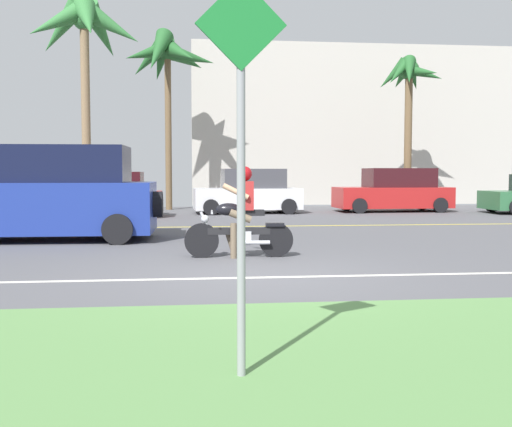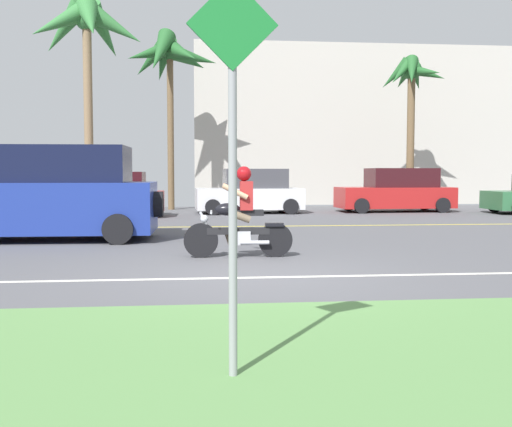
{
  "view_description": "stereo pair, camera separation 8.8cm",
  "coord_description": "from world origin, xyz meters",
  "px_view_note": "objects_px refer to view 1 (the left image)",
  "views": [
    {
      "loc": [
        -0.93,
        -8.69,
        1.48
      ],
      "look_at": [
        0.4,
        3.49,
        0.66
      ],
      "focal_mm": 42.59,
      "sensor_mm": 36.0,
      "label": 1
    },
    {
      "loc": [
        -0.84,
        -8.7,
        1.48
      ],
      "look_at": [
        0.4,
        3.49,
        0.66
      ],
      "focal_mm": 42.59,
      "sensor_mm": 36.0,
      "label": 2
    }
  ],
  "objects_px": {
    "parked_car_3": "(394,192)",
    "palm_tree_2": "(409,83)",
    "palm_tree_1": "(167,60)",
    "suv_nearby": "(46,195)",
    "palm_tree_0": "(84,33)",
    "parked_car_2": "(249,193)",
    "street_sign": "(241,142)",
    "motorcyclist": "(240,219)",
    "parked_car_1": "(101,196)"
  },
  "relations": [
    {
      "from": "parked_car_3",
      "to": "palm_tree_2",
      "type": "relative_size",
      "value": 0.71
    },
    {
      "from": "parked_car_3",
      "to": "palm_tree_1",
      "type": "distance_m",
      "value": 10.33
    },
    {
      "from": "suv_nearby",
      "to": "palm_tree_0",
      "type": "relative_size",
      "value": 0.59
    },
    {
      "from": "palm_tree_0",
      "to": "palm_tree_2",
      "type": "bearing_deg",
      "value": -3.34
    },
    {
      "from": "parked_car_2",
      "to": "palm_tree_2",
      "type": "relative_size",
      "value": 0.63
    },
    {
      "from": "parked_car_2",
      "to": "street_sign",
      "type": "height_order",
      "value": "street_sign"
    },
    {
      "from": "suv_nearby",
      "to": "palm_tree_0",
      "type": "height_order",
      "value": "palm_tree_0"
    },
    {
      "from": "suv_nearby",
      "to": "palm_tree_1",
      "type": "bearing_deg",
      "value": 78.28
    },
    {
      "from": "motorcyclist",
      "to": "palm_tree_2",
      "type": "bearing_deg",
      "value": 59.52
    },
    {
      "from": "motorcyclist",
      "to": "parked_car_3",
      "type": "distance_m",
      "value": 13.78
    },
    {
      "from": "parked_car_1",
      "to": "parked_car_3",
      "type": "xyz_separation_m",
      "value": [
        10.75,
        1.75,
        0.06
      ]
    },
    {
      "from": "palm_tree_1",
      "to": "suv_nearby",
      "type": "bearing_deg",
      "value": -101.72
    },
    {
      "from": "suv_nearby",
      "to": "parked_car_1",
      "type": "bearing_deg",
      "value": 88.68
    },
    {
      "from": "palm_tree_0",
      "to": "palm_tree_2",
      "type": "relative_size",
      "value": 1.36
    },
    {
      "from": "parked_car_1",
      "to": "street_sign",
      "type": "xyz_separation_m",
      "value": [
        3.33,
        -16.58,
        0.98
      ]
    },
    {
      "from": "suv_nearby",
      "to": "street_sign",
      "type": "distance_m",
      "value": 10.2
    },
    {
      "from": "palm_tree_0",
      "to": "parked_car_3",
      "type": "bearing_deg",
      "value": -12.12
    },
    {
      "from": "parked_car_1",
      "to": "palm_tree_1",
      "type": "xyz_separation_m",
      "value": [
        2.12,
        3.99,
        5.26
      ]
    },
    {
      "from": "palm_tree_1",
      "to": "street_sign",
      "type": "height_order",
      "value": "palm_tree_1"
    },
    {
      "from": "motorcyclist",
      "to": "street_sign",
      "type": "distance_m",
      "value": 6.5
    },
    {
      "from": "parked_car_2",
      "to": "palm_tree_1",
      "type": "bearing_deg",
      "value": 139.99
    },
    {
      "from": "suv_nearby",
      "to": "palm_tree_2",
      "type": "height_order",
      "value": "palm_tree_2"
    },
    {
      "from": "suv_nearby",
      "to": "parked_car_2",
      "type": "xyz_separation_m",
      "value": [
        5.29,
        8.48,
        -0.25
      ]
    },
    {
      "from": "motorcyclist",
      "to": "suv_nearby",
      "type": "bearing_deg",
      "value": 141.75
    },
    {
      "from": "motorcyclist",
      "to": "parked_car_2",
      "type": "relative_size",
      "value": 0.48
    },
    {
      "from": "parked_car_3",
      "to": "palm_tree_0",
      "type": "relative_size",
      "value": 0.52
    },
    {
      "from": "palm_tree_2",
      "to": "parked_car_2",
      "type": "bearing_deg",
      "value": -162.99
    },
    {
      "from": "suv_nearby",
      "to": "parked_car_2",
      "type": "distance_m",
      "value": 10.0
    },
    {
      "from": "parked_car_1",
      "to": "palm_tree_0",
      "type": "bearing_deg",
      "value": 104.95
    },
    {
      "from": "suv_nearby",
      "to": "palm_tree_1",
      "type": "relative_size",
      "value": 0.7
    },
    {
      "from": "suv_nearby",
      "to": "parked_car_1",
      "type": "distance_m",
      "value": 7.03
    },
    {
      "from": "motorcyclist",
      "to": "palm_tree_2",
      "type": "xyz_separation_m",
      "value": [
        8.08,
        13.72,
        4.49
      ]
    },
    {
      "from": "palm_tree_0",
      "to": "street_sign",
      "type": "relative_size",
      "value": 3.04
    },
    {
      "from": "parked_car_1",
      "to": "palm_tree_2",
      "type": "bearing_deg",
      "value": 16.54
    },
    {
      "from": "parked_car_2",
      "to": "palm_tree_0",
      "type": "distance_m",
      "value": 9.31
    },
    {
      "from": "street_sign",
      "to": "palm_tree_0",
      "type": "bearing_deg",
      "value": 102.1
    },
    {
      "from": "street_sign",
      "to": "palm_tree_1",
      "type": "bearing_deg",
      "value": 93.36
    },
    {
      "from": "suv_nearby",
      "to": "palm_tree_1",
      "type": "height_order",
      "value": "palm_tree_1"
    },
    {
      "from": "palm_tree_0",
      "to": "street_sign",
      "type": "xyz_separation_m",
      "value": [
        4.48,
        -20.88,
        -5.33
      ]
    },
    {
      "from": "motorcyclist",
      "to": "street_sign",
      "type": "xyz_separation_m",
      "value": [
        -0.52,
        -6.4,
        1.01
      ]
    },
    {
      "from": "parked_car_1",
      "to": "palm_tree_1",
      "type": "bearing_deg",
      "value": 61.99
    },
    {
      "from": "palm_tree_1",
      "to": "palm_tree_0",
      "type": "bearing_deg",
      "value": 174.48
    },
    {
      "from": "parked_car_2",
      "to": "suv_nearby",
      "type": "bearing_deg",
      "value": -121.95
    },
    {
      "from": "suv_nearby",
      "to": "palm_tree_0",
      "type": "distance_m",
      "value": 12.86
    },
    {
      "from": "parked_car_2",
      "to": "parked_car_3",
      "type": "bearing_deg",
      "value": 2.91
    },
    {
      "from": "parked_car_2",
      "to": "parked_car_1",
      "type": "bearing_deg",
      "value": -164.08
    },
    {
      "from": "motorcyclist",
      "to": "palm_tree_2",
      "type": "relative_size",
      "value": 0.31
    },
    {
      "from": "parked_car_2",
      "to": "palm_tree_2",
      "type": "bearing_deg",
      "value": 17.01
    },
    {
      "from": "parked_car_3",
      "to": "palm_tree_2",
      "type": "xyz_separation_m",
      "value": [
        1.17,
        1.79,
        4.4
      ]
    },
    {
      "from": "parked_car_3",
      "to": "palm_tree_1",
      "type": "height_order",
      "value": "palm_tree_1"
    }
  ]
}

